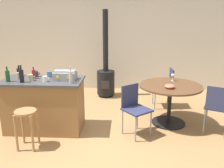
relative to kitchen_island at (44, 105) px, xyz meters
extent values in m
plane|color=#A37A4C|center=(1.02, -0.29, -0.47)|extent=(8.80, 8.80, 0.00)
cube|color=beige|center=(1.02, 2.63, 0.88)|extent=(8.00, 0.10, 2.70)
cube|color=olive|center=(0.00, 0.00, -0.02)|extent=(1.32, 0.65, 0.89)
cube|color=#424247|center=(0.00, 0.00, 0.44)|extent=(1.38, 0.71, 0.04)
cylinder|color=#A37A4C|center=(0.05, -0.52, -0.17)|extent=(0.04, 0.04, 0.59)
cylinder|color=#A37A4C|center=(-0.19, -0.52, -0.17)|extent=(0.04, 0.04, 0.59)
cylinder|color=#A37A4C|center=(-0.19, -0.76, -0.17)|extent=(0.04, 0.04, 0.59)
cylinder|color=#A37A4C|center=(0.05, -0.76, -0.17)|extent=(0.04, 0.04, 0.59)
cylinder|color=#A37A4C|center=(-0.07, -0.64, 0.13)|extent=(0.33, 0.33, 0.03)
cylinder|color=black|center=(2.26, 0.37, -0.45)|extent=(0.63, 0.63, 0.02)
cylinder|color=black|center=(2.26, 0.37, -0.10)|extent=(0.07, 0.07, 0.73)
cylinder|color=brown|center=(2.26, 0.37, 0.28)|extent=(1.14, 1.14, 0.03)
cube|color=navy|center=(3.01, 0.03, 0.01)|extent=(0.53, 0.53, 0.03)
cube|color=navy|center=(2.93, -0.14, 0.21)|extent=(0.34, 0.17, 0.40)
cylinder|color=gray|center=(2.78, -0.05, -0.23)|extent=(0.02, 0.02, 0.47)
cylinder|color=gray|center=(2.92, 0.26, -0.23)|extent=(0.02, 0.02, 0.47)
cube|color=navy|center=(2.24, 1.23, 0.00)|extent=(0.41, 0.41, 0.03)
cube|color=navy|center=(2.43, 1.23, 0.20)|extent=(0.03, 0.36, 0.40)
cylinder|color=gray|center=(2.41, 1.06, -0.24)|extent=(0.02, 0.02, 0.46)
cylinder|color=gray|center=(2.41, 1.40, -0.24)|extent=(0.02, 0.02, 0.46)
cylinder|color=gray|center=(2.07, 1.40, -0.24)|extent=(0.02, 0.02, 0.46)
cylinder|color=gray|center=(2.07, 1.06, -0.24)|extent=(0.02, 0.02, 0.46)
cube|color=navy|center=(1.63, -0.14, 0.00)|extent=(0.56, 0.56, 0.03)
cube|color=navy|center=(1.51, 0.00, 0.20)|extent=(0.29, 0.25, 0.40)
cylinder|color=gray|center=(1.65, 0.09, -0.24)|extent=(0.02, 0.02, 0.45)
cylinder|color=gray|center=(1.39, -0.12, -0.24)|extent=(0.02, 0.02, 0.45)
cylinder|color=gray|center=(1.60, -0.38, -0.24)|extent=(0.02, 0.02, 0.45)
cylinder|color=gray|center=(1.87, -0.17, -0.24)|extent=(0.02, 0.02, 0.45)
cylinder|color=black|center=(0.94, 1.92, -0.44)|extent=(0.37, 0.37, 0.06)
cylinder|color=black|center=(0.94, 1.92, -0.11)|extent=(0.44, 0.44, 0.59)
cube|color=#2D2826|center=(0.94, 1.70, -0.11)|extent=(0.20, 0.02, 0.20)
cylinder|color=black|center=(0.94, 1.92, 0.92)|extent=(0.13, 0.13, 1.47)
cube|color=gray|center=(0.39, 0.03, 0.53)|extent=(0.37, 0.26, 0.14)
cube|color=gray|center=(0.39, 0.03, 0.61)|extent=(0.35, 0.16, 0.02)
cube|color=yellow|center=(0.30, -0.11, 0.53)|extent=(0.04, 0.01, 0.04)
cube|color=yellow|center=(0.49, -0.11, 0.53)|extent=(0.04, 0.01, 0.04)
cylinder|color=#194C23|center=(-0.52, -0.16, 0.55)|extent=(0.07, 0.07, 0.18)
cylinder|color=#194C23|center=(-0.52, -0.16, 0.68)|extent=(0.03, 0.03, 0.07)
cylinder|color=black|center=(-0.27, -0.19, 0.57)|extent=(0.07, 0.07, 0.21)
cylinder|color=black|center=(-0.27, -0.19, 0.71)|extent=(0.03, 0.03, 0.08)
cylinder|color=#B7B2AD|center=(0.54, -0.19, 0.56)|extent=(0.06, 0.06, 0.20)
cylinder|color=#B7B2AD|center=(0.54, -0.19, 0.70)|extent=(0.02, 0.02, 0.08)
cylinder|color=black|center=(-0.50, 0.23, 0.53)|extent=(0.07, 0.07, 0.14)
cylinder|color=black|center=(-0.50, 0.23, 0.63)|extent=(0.03, 0.03, 0.05)
cylinder|color=maroon|center=(-0.17, 0.07, 0.54)|extent=(0.06, 0.06, 0.15)
cylinder|color=maroon|center=(-0.17, 0.07, 0.64)|extent=(0.02, 0.02, 0.06)
cylinder|color=tan|center=(-0.18, -0.07, 0.51)|extent=(0.09, 0.09, 0.10)
torus|color=tan|center=(-0.12, -0.07, 0.52)|extent=(0.05, 0.01, 0.05)
cylinder|color=white|center=(0.09, -0.13, 0.51)|extent=(0.07, 0.07, 0.09)
torus|color=white|center=(0.14, -0.13, 0.51)|extent=(0.05, 0.01, 0.05)
cylinder|color=#4C7099|center=(0.07, 0.19, 0.51)|extent=(0.09, 0.09, 0.10)
torus|color=#4C7099|center=(0.12, 0.19, 0.52)|extent=(0.05, 0.01, 0.05)
cylinder|color=#383838|center=(-0.18, 0.19, 0.51)|extent=(0.09, 0.09, 0.11)
torus|color=#383838|center=(-0.13, 0.19, 0.52)|extent=(0.05, 0.01, 0.05)
cylinder|color=tan|center=(-0.43, 0.04, 0.51)|extent=(0.07, 0.07, 0.11)
torus|color=tan|center=(-0.38, 0.04, 0.52)|extent=(0.05, 0.01, 0.05)
cylinder|color=silver|center=(2.34, 0.68, 0.29)|extent=(0.06, 0.06, 0.00)
cylinder|color=silver|center=(2.34, 0.68, 0.34)|extent=(0.01, 0.01, 0.08)
ellipsoid|color=silver|center=(2.34, 0.68, 0.40)|extent=(0.07, 0.07, 0.06)
ellipsoid|color=#DB6651|center=(2.20, 0.17, 0.33)|extent=(0.18, 0.18, 0.07)
camera|label=1|loc=(1.42, -3.97, 1.54)|focal=39.15mm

